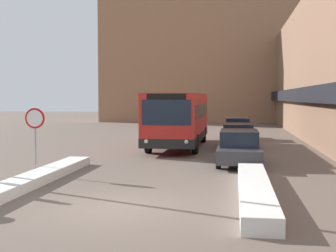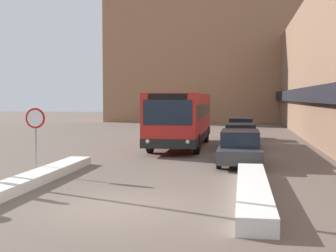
# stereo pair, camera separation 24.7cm
# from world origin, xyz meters

# --- Properties ---
(ground_plane) EXTENTS (160.00, 160.00, 0.00)m
(ground_plane) POSITION_xyz_m (0.00, 0.00, 0.00)
(ground_plane) COLOR #66564C
(building_row_right) EXTENTS (5.50, 60.00, 9.70)m
(building_row_right) POSITION_xyz_m (9.97, 24.00, 4.83)
(building_row_right) COLOR brown
(building_row_right) RESTS_ON ground_plane
(building_backdrop_far) EXTENTS (26.00, 8.00, 15.92)m
(building_backdrop_far) POSITION_xyz_m (0.00, 45.74, 7.96)
(building_backdrop_far) COLOR #996B4C
(building_backdrop_far) RESTS_ON ground_plane
(snow_bank_left) EXTENTS (0.90, 8.86, 0.33)m
(snow_bank_left) POSITION_xyz_m (-3.60, 3.11, 0.16)
(snow_bank_left) COLOR silver
(snow_bank_left) RESTS_ON ground_plane
(snow_bank_right) EXTENTS (0.90, 8.01, 0.42)m
(snow_bank_right) POSITION_xyz_m (3.60, 1.77, 0.21)
(snow_bank_right) COLOR silver
(snow_bank_right) RESTS_ON ground_plane
(city_bus) EXTENTS (2.71, 10.21, 3.10)m
(city_bus) POSITION_xyz_m (-0.20, 15.09, 1.69)
(city_bus) COLOR red
(city_bus) RESTS_ON ground_plane
(parked_car_front) EXTENTS (1.86, 4.72, 1.46)m
(parked_car_front) POSITION_xyz_m (3.20, 8.61, 0.73)
(parked_car_front) COLOR #38383D
(parked_car_front) RESTS_ON ground_plane
(parked_car_middle) EXTENTS (1.90, 4.81, 1.39)m
(parked_car_middle) POSITION_xyz_m (3.20, 15.06, 0.71)
(parked_car_middle) COLOR maroon
(parked_car_middle) RESTS_ON ground_plane
(parked_car_back) EXTENTS (1.83, 4.29, 1.49)m
(parked_car_back) POSITION_xyz_m (3.20, 20.71, 0.74)
(parked_car_back) COLOR maroon
(parked_car_back) RESTS_ON ground_plane
(stop_sign) EXTENTS (0.76, 0.08, 2.49)m
(stop_sign) POSITION_xyz_m (-4.33, 4.66, 1.81)
(stop_sign) COLOR gray
(stop_sign) RESTS_ON ground_plane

